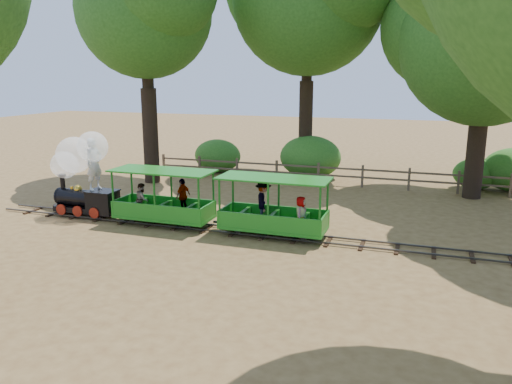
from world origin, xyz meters
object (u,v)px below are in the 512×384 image
(locomotive, at_px, (80,168))
(carriage_rear, at_px, (273,211))
(carriage_front, at_px, (164,203))
(fence, at_px, (340,173))

(locomotive, bearing_deg, carriage_rear, -0.25)
(locomotive, height_order, carriage_rear, locomotive)
(carriage_front, bearing_deg, carriage_rear, 0.28)
(locomotive, height_order, carriage_front, locomotive)
(fence, bearing_deg, carriage_front, -119.79)
(carriage_front, distance_m, carriage_rear, 3.80)
(carriage_front, relative_size, fence, 0.19)
(carriage_rear, height_order, fence, carriage_rear)
(locomotive, relative_size, carriage_front, 0.91)
(locomotive, distance_m, carriage_front, 3.42)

